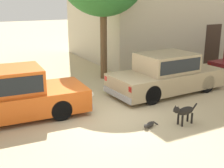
{
  "coord_description": "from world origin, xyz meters",
  "views": [
    {
      "loc": [
        -3.79,
        -7.52,
        3.46
      ],
      "look_at": [
        0.26,
        0.2,
        0.9
      ],
      "focal_mm": 47.19,
      "sensor_mm": 36.0,
      "label": 1
    }
  ],
  "objects_px": {
    "parked_sedan_second": "(166,73)",
    "stray_cat": "(149,125)",
    "stray_dog_tan": "(184,111)",
    "parked_sedan_nearest": "(6,95)"
  },
  "relations": [
    {
      "from": "stray_dog_tan",
      "to": "stray_cat",
      "type": "bearing_deg",
      "value": -20.68
    },
    {
      "from": "parked_sedan_second",
      "to": "stray_cat",
      "type": "relative_size",
      "value": 8.36
    },
    {
      "from": "stray_cat",
      "to": "parked_sedan_nearest",
      "type": "bearing_deg",
      "value": -62.2
    },
    {
      "from": "parked_sedan_second",
      "to": "stray_cat",
      "type": "xyz_separation_m",
      "value": [
        -2.38,
        -2.37,
        -0.66
      ]
    },
    {
      "from": "parked_sedan_nearest",
      "to": "stray_cat",
      "type": "distance_m",
      "value": 4.24
    },
    {
      "from": "parked_sedan_nearest",
      "to": "parked_sedan_second",
      "type": "distance_m",
      "value": 5.75
    },
    {
      "from": "stray_cat",
      "to": "stray_dog_tan",
      "type": "bearing_deg",
      "value": 138.02
    },
    {
      "from": "parked_sedan_second",
      "to": "stray_dog_tan",
      "type": "xyz_separation_m",
      "value": [
        -1.41,
        -2.65,
        -0.34
      ]
    },
    {
      "from": "stray_dog_tan",
      "to": "stray_cat",
      "type": "xyz_separation_m",
      "value": [
        -0.97,
        0.28,
        -0.32
      ]
    },
    {
      "from": "parked_sedan_second",
      "to": "stray_dog_tan",
      "type": "distance_m",
      "value": 3.02
    }
  ]
}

